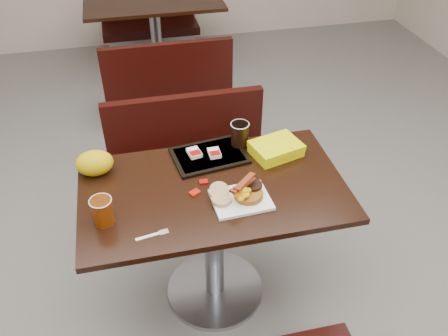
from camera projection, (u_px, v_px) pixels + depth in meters
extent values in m
cube|color=gray|center=(215.00, 290.00, 2.59)|extent=(6.00, 7.00, 0.01)
cube|color=white|center=(241.00, 200.00, 2.05)|extent=(0.26, 0.21, 0.01)
cylinder|color=brown|center=(249.00, 194.00, 2.05)|extent=(0.15, 0.15, 0.03)
cylinder|color=black|center=(253.00, 185.00, 2.06)|extent=(0.09, 0.09, 0.01)
ellipsoid|color=#FFD805|center=(243.00, 192.00, 2.00)|extent=(0.10, 0.09, 0.04)
cylinder|color=tan|center=(222.00, 200.00, 2.02)|extent=(0.10, 0.10, 0.02)
cylinder|color=tan|center=(219.00, 191.00, 2.05)|extent=(0.11, 0.11, 0.05)
cylinder|color=#953B05|center=(102.00, 211.00, 1.91)|extent=(0.11, 0.11, 0.12)
cube|color=white|center=(255.00, 189.00, 2.11)|extent=(0.07, 0.17, 0.00)
cube|color=#A41507|center=(195.00, 193.00, 2.09)|extent=(0.06, 0.05, 0.01)
cube|color=#8C0504|center=(204.00, 182.00, 2.15)|extent=(0.04, 0.03, 0.01)
cube|color=black|center=(209.00, 156.00, 2.30)|extent=(0.38, 0.29, 0.02)
cube|color=silver|center=(194.00, 153.00, 2.29)|extent=(0.07, 0.09, 0.02)
cube|color=silver|center=(214.00, 153.00, 2.29)|extent=(0.06, 0.08, 0.02)
cylinder|color=black|center=(240.00, 134.00, 2.33)|extent=(0.09, 0.09, 0.12)
cube|color=#D9D703|center=(276.00, 149.00, 2.31)|extent=(0.27, 0.23, 0.06)
ellipsoid|color=#D8BA07|center=(95.00, 163.00, 2.17)|extent=(0.18, 0.14, 0.12)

